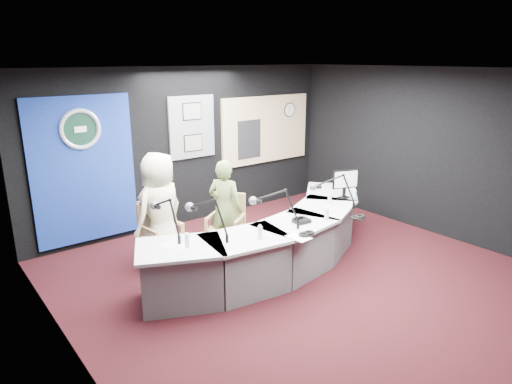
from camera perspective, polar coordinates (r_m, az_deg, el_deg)
ground at (r=6.46m, az=5.88°, el=-10.70°), size 6.00×6.00×0.00m
ceiling at (r=5.75m, az=6.72°, el=14.97°), size 6.00×6.00×0.02m
wall_back at (r=8.31m, az=-8.32°, el=5.63°), size 6.00×0.02×2.80m
wall_left at (r=4.50m, az=-22.47°, el=-4.87°), size 0.02×6.00×2.80m
wall_right at (r=8.28m, az=21.42°, el=4.63°), size 0.02×6.00×2.80m
broadcast_desk at (r=6.64m, az=2.36°, el=-6.27°), size 4.50×1.90×0.75m
backdrop_panel at (r=7.58m, az=-20.70°, el=2.52°), size 1.60×0.05×2.30m
agency_seal at (r=7.42m, az=-21.11°, el=7.33°), size 0.63×0.07×0.63m
seal_center at (r=7.42m, az=-21.13°, el=7.34°), size 0.48×0.01×0.48m
pinboard at (r=8.25m, az=-8.01°, el=8.04°), size 0.90×0.04×1.10m
framed_photo_upper at (r=8.19m, az=-7.98°, el=9.95°), size 0.34×0.02×0.27m
framed_photo_lower at (r=8.27m, az=-7.83°, el=6.10°), size 0.34×0.02×0.27m
booth_window_frame at (r=9.24m, az=1.26°, el=7.83°), size 2.12×0.06×1.32m
booth_glow at (r=9.23m, az=1.30°, el=7.83°), size 2.00×0.02×1.20m
equipment_rack at (r=8.96m, az=-0.87°, el=6.60°), size 0.55×0.02×0.75m
wall_clock at (r=9.56m, az=4.22°, el=10.20°), size 0.28×0.01×0.28m
armchair_left at (r=6.75m, az=-11.71°, el=-5.41°), size 0.59×0.59×0.93m
armchair_right at (r=6.94m, az=-3.81°, el=-4.32°), size 0.75×0.75×0.96m
draped_jacket at (r=6.91m, az=-12.58°, el=-3.56°), size 0.51×0.17×0.70m
person_man at (r=6.61m, az=-11.90°, el=-2.34°), size 0.96×0.78×1.69m
person_woman at (r=6.85m, az=-3.85°, el=-2.14°), size 0.57×0.66×1.52m
computer_monitor at (r=7.43m, az=11.04°, el=1.61°), size 0.44×0.18×0.31m
desk_phone at (r=6.33m, az=5.71°, el=-3.60°), size 0.24×0.20×0.05m
headphones_near at (r=6.62m, az=12.69°, el=-3.09°), size 0.23×0.23×0.04m
headphones_far at (r=5.91m, az=6.33°, el=-5.19°), size 0.21×0.21×0.04m
paper_stack at (r=5.66m, az=-10.01°, el=-6.55°), size 0.38×0.40×0.00m
notepad at (r=5.83m, az=5.34°, el=-5.66°), size 0.23×0.32×0.00m
boom_mic_a at (r=5.84m, az=-11.18°, el=-2.73°), size 0.16×0.74×0.60m
boom_mic_b at (r=5.75m, az=-6.07°, el=-2.82°), size 0.29×0.72×0.60m
boom_mic_c at (r=6.07m, az=2.45°, el=-1.68°), size 0.49×0.61×0.60m
boom_mic_d at (r=6.89m, az=9.72°, el=0.33°), size 0.62×0.49×0.60m
water_bottles at (r=6.29m, az=4.09°, el=-3.07°), size 3.10×0.56×0.18m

